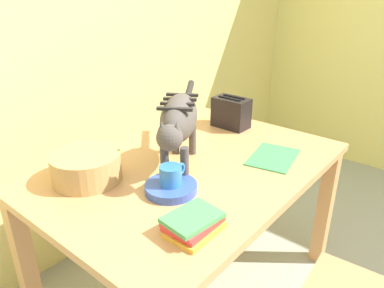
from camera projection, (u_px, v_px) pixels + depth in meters
name	position (u px, v px, depth m)	size (l,w,h in m)	color
wall_rear	(70.00, 35.00, 1.84)	(4.90, 0.11, 2.50)	#EFDB79
dining_table	(192.00, 180.00, 1.68)	(1.38, 0.95, 0.74)	tan
cat	(179.00, 120.00, 1.53)	(0.60, 0.41, 0.32)	#504844
saucer_bowl	(171.00, 188.00, 1.42)	(0.21, 0.21, 0.03)	#3555BC
coffee_mug	(171.00, 175.00, 1.40)	(0.13, 0.09, 0.08)	#327BC7
magazine	(273.00, 157.00, 1.70)	(0.28, 0.19, 0.01)	#40A157
book_stack	(194.00, 223.00, 1.19)	(0.20, 0.15, 0.06)	gold
wicker_basket	(86.00, 166.00, 1.49)	(0.29, 0.29, 0.12)	tan
toaster	(231.00, 113.00, 2.04)	(0.12, 0.20, 0.18)	black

